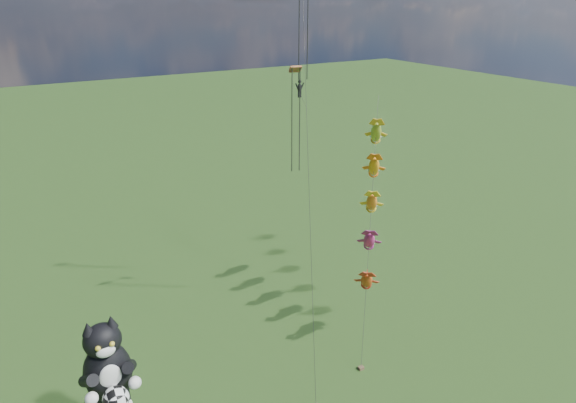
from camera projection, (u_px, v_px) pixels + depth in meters
cat_kite_rig at (108, 368)px, 24.49m from camera, size 2.76×4.29×10.79m
fish_windsock_rig at (372, 203)px, 39.67m from camera, size 10.44×12.23×17.14m
parafoil_rig at (300, 77)px, 37.99m from camera, size 8.80×15.76×27.47m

